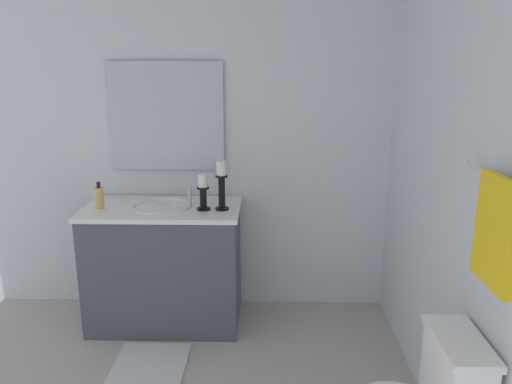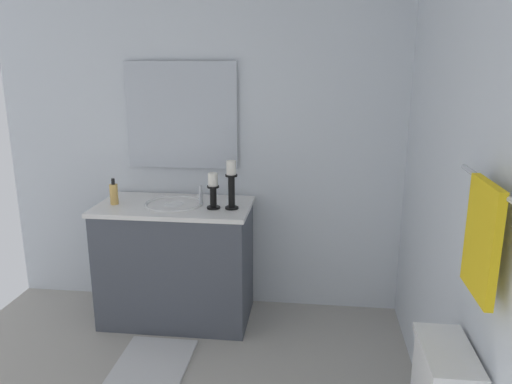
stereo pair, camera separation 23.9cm
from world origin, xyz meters
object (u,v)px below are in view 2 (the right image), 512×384
object	(u,v)px
candle_holder_short	(213,190)
towel_near_vanity	(482,239)
towel_bar	(494,188)
vanity_cabinet	(176,262)
sink_basin	(174,210)
soap_bottle	(114,194)
candle_holder_tall	(231,183)
bath_mat	(151,366)
mirror	(181,116)

from	to	relation	value
candle_holder_short	towel_near_vanity	size ratio (longest dim) A/B	0.60
towel_near_vanity	candle_holder_short	bearing A→B (deg)	-139.30
towel_bar	vanity_cabinet	bearing A→B (deg)	-134.13
vanity_cabinet	towel_bar	world-z (taller)	towel_bar
sink_basin	candle_holder_short	bearing A→B (deg)	78.10
soap_bottle	candle_holder_tall	bearing A→B (deg)	89.11
towel_near_vanity	bath_mat	world-z (taller)	towel_near_vanity
towel_near_vanity	candle_holder_tall	bearing A→B (deg)	-142.38
candle_holder_short	towel_near_vanity	world-z (taller)	towel_near_vanity
candle_holder_tall	bath_mat	size ratio (longest dim) A/B	0.54
candle_holder_short	bath_mat	world-z (taller)	candle_holder_short
sink_basin	candle_holder_short	xyz separation A→B (m)	(0.06, 0.29, 0.16)
candle_holder_short	soap_bottle	xyz separation A→B (m)	(-0.02, -0.70, -0.05)
towel_bar	towel_near_vanity	xyz separation A→B (m)	(0.00, -0.02, -0.18)
bath_mat	soap_bottle	bearing A→B (deg)	-145.08
candle_holder_tall	soap_bottle	distance (m)	0.83
mirror	candle_holder_short	world-z (taller)	mirror
candle_holder_short	soap_bottle	distance (m)	0.70
candle_holder_tall	towel_near_vanity	world-z (taller)	towel_near_vanity
mirror	vanity_cabinet	bearing A→B (deg)	-0.01
mirror	soap_bottle	size ratio (longest dim) A/B	4.47
sink_basin	candle_holder_tall	distance (m)	0.47
mirror	bath_mat	xyz separation A→B (m)	(0.91, -0.00, -1.42)
vanity_cabinet	soap_bottle	world-z (taller)	soap_bottle
candle_holder_tall	towel_near_vanity	distance (m)	1.84
vanity_cabinet	soap_bottle	xyz separation A→B (m)	(0.04, -0.41, 0.50)
bath_mat	towel_bar	bearing A→B (deg)	60.50
sink_basin	candle_holder_tall	size ratio (longest dim) A/B	1.23
towel_near_vanity	bath_mat	xyz separation A→B (m)	(-0.87, -1.53, -1.21)
soap_bottle	bath_mat	distance (m)	1.16
sink_basin	soap_bottle	world-z (taller)	soap_bottle
soap_bottle	towel_near_vanity	world-z (taller)	towel_near_vanity
towel_near_vanity	bath_mat	size ratio (longest dim) A/B	0.67
candle_holder_tall	bath_mat	world-z (taller)	candle_holder_tall
vanity_cabinet	mirror	world-z (taller)	mirror
sink_basin	towel_bar	distance (m)	2.23
vanity_cabinet	mirror	xyz separation A→B (m)	(-0.28, 0.00, 1.00)
towel_bar	bath_mat	bearing A→B (deg)	-119.50
vanity_cabinet	candle_holder_tall	xyz separation A→B (m)	(0.05, 0.41, 0.60)
towel_near_vanity	towel_bar	bearing A→B (deg)	90.00
mirror	candle_holder_tall	size ratio (longest dim) A/B	2.47
sink_basin	mirror	bearing A→B (deg)	-179.80
candle_holder_short	soap_bottle	bearing A→B (deg)	-91.71
bath_mat	towel_near_vanity	bearing A→B (deg)	60.21
towel_bar	mirror	bearing A→B (deg)	-139.03
towel_near_vanity	bath_mat	distance (m)	2.13
mirror	towel_near_vanity	size ratio (longest dim) A/B	1.99
sink_basin	towel_near_vanity	size ratio (longest dim) A/B	0.99
vanity_cabinet	candle_holder_short	size ratio (longest dim) A/B	4.40
sink_basin	towel_bar	xyz separation A→B (m)	(1.50, 1.54, 0.58)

